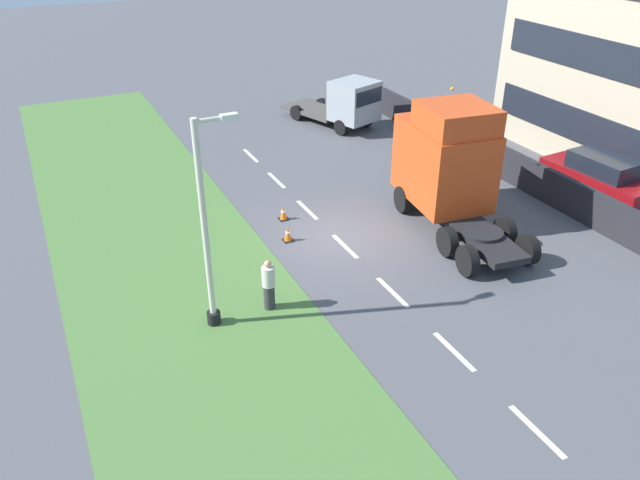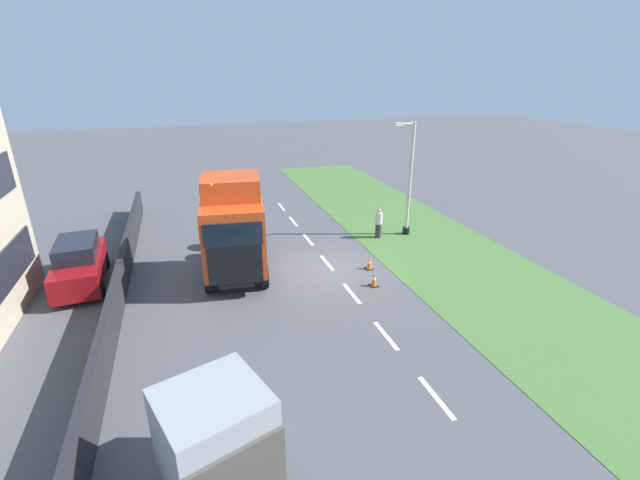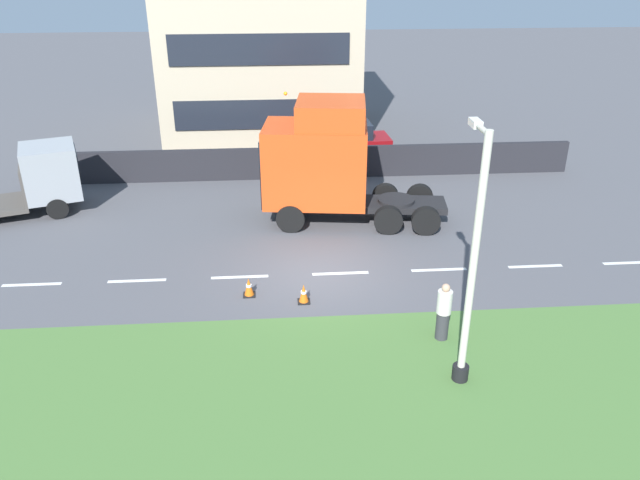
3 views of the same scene
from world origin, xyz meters
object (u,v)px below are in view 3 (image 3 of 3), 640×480
Objects in this scene: parked_car at (341,144)px; traffic_cone_trailing at (304,294)px; lorry_cab at (323,162)px; lamp_post at (471,278)px; traffic_cone_lead at (249,287)px; flatbed_truck at (38,178)px; pedestrian at (444,312)px.

traffic_cone_trailing is (-12.40, 2.43, -0.69)m from parked_car.
lorry_cab is 1.12× the size of lamp_post.
lorry_cab is 11.98× the size of traffic_cone_lead.
parked_car is 0.75× the size of lamp_post.
traffic_cone_trailing is (-5.97, 1.04, -2.00)m from lorry_cab.
lamp_post is (-11.40, -13.38, 1.39)m from flatbed_truck.
lamp_post is at bearing -136.74° from traffic_cone_trailing.
lamp_post is 3.72× the size of pedestrian.
lamp_post is 7.19m from traffic_cone_lead.
lorry_cab is 6.38m from traffic_cone_trailing.
parked_car is 16.34m from lamp_post.
lamp_post reaches higher than parked_car.
flatbed_truck is 10.32× the size of traffic_cone_lead.
pedestrian is (-9.72, -13.36, -0.56)m from flatbed_truck.
parked_car is at bearing -11.06° from traffic_cone_trailing.
parked_car is 12.58m from traffic_cone_lead.
lorry_cab is at bearing -9.89° from traffic_cone_trailing.
flatbed_truck is 13.14m from parked_car.
parked_car is 8.01× the size of traffic_cone_trailing.
traffic_cone_lead is at bearing 50.30° from lamp_post.
pedestrian is at bearing 35.29° from flatbed_truck.
pedestrian is at bearing 0.54° from lamp_post.
lamp_post is at bearing -129.70° from traffic_cone_lead.
flatbed_truck is (1.63, 10.84, -0.91)m from lorry_cab.
parked_car is 2.79× the size of pedestrian.
traffic_cone_trailing is (3.80, 3.58, -2.48)m from lamp_post.
pedestrian reaches higher than traffic_cone_trailing.
pedestrian is at bearing -116.98° from traffic_cone_lead.
pedestrian is (-14.53, -1.14, -0.16)m from parked_car.
lamp_post is at bearing 30.90° from flatbed_truck.
traffic_cone_trailing is at bearing 165.30° from parked_car.
traffic_cone_lead and traffic_cone_trailing have the same top height.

